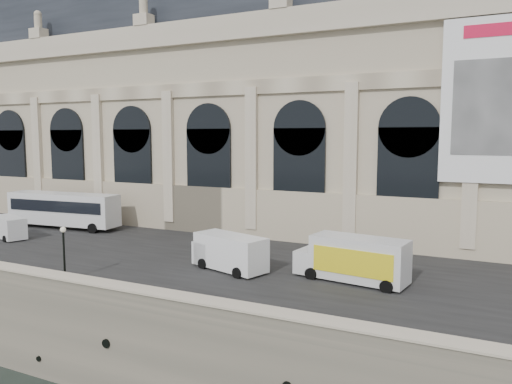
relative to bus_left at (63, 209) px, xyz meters
The scene contains 9 objects.
quay 27.31m from the bus_left, 40.81° to the left, with size 160.00×70.00×6.00m, color gray.
street 20.71m from the bus_left, ahead, with size 160.00×24.00×0.06m, color #2D2D2D.
parapet 26.44m from the bus_left, 39.75° to the right, with size 160.00×1.40×1.21m.
museum 22.73m from the bus_left, 43.07° to the left, with size 69.00×18.70×29.10m.
bus_left is the anchor object (origin of this frame).
van_b 6.65m from the bus_left, 96.51° to the right, with size 5.35×3.32×2.23m.
van_c 25.95m from the bus_left, 15.96° to the right, with size 6.62×4.04×2.76m.
box_truck 34.95m from the bus_left, ahead, with size 8.24×3.70×3.21m.
lamp_right 21.78m from the bus_left, 42.63° to the right, with size 0.40×0.40×3.90m.
Camera 1 is at (23.19, -22.25, 16.22)m, focal length 35.00 mm.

